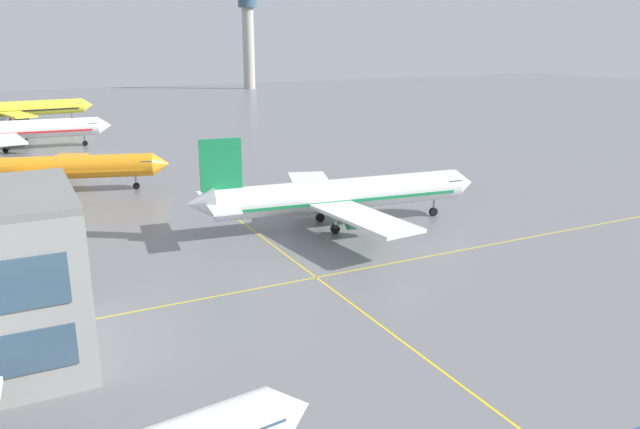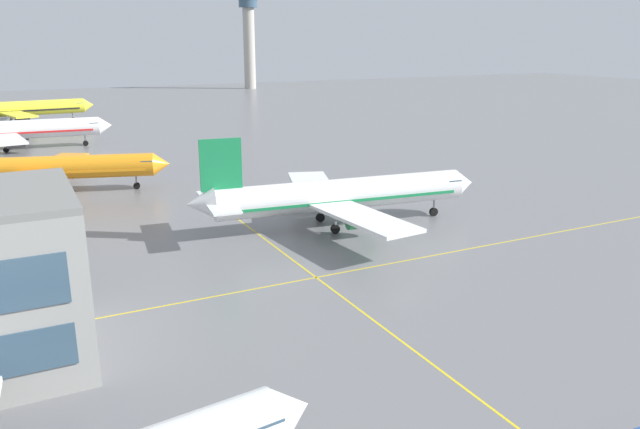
# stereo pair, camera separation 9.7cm
# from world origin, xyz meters

# --- Properties ---
(airliner_second_row) EXTENTS (38.24, 32.77, 11.88)m
(airliner_second_row) POSITION_xyz_m (10.25, 53.67, 4.06)
(airliner_second_row) COLOR white
(airliner_second_row) RESTS_ON ground
(airliner_third_row) EXTENTS (34.99, 29.86, 11.08)m
(airliner_third_row) POSITION_xyz_m (-20.66, 89.09, 3.78)
(airliner_third_row) COLOR orange
(airliner_third_row) RESTS_ON ground
(airliner_far_left_stand) EXTENTS (39.30, 33.76, 12.21)m
(airliner_far_left_stand) POSITION_xyz_m (-24.50, 132.96, 4.17)
(airliner_far_left_stand) COLOR white
(airliner_far_left_stand) RESTS_ON ground
(airliner_far_right_stand) EXTENTS (39.85, 34.34, 12.39)m
(airliner_far_right_stand) POSITION_xyz_m (-22.67, 176.49, 4.23)
(airliner_far_right_stand) COLOR yellow
(airliner_far_right_stand) RESTS_ON ground
(taxiway_markings) EXTENTS (167.75, 91.05, 0.01)m
(taxiway_markings) POSITION_xyz_m (0.00, 18.69, 0.00)
(taxiway_markings) COLOR yellow
(taxiway_markings) RESTS_ON ground
(control_tower) EXTENTS (8.82, 8.82, 40.87)m
(control_tower) POSITION_xyz_m (78.08, 265.13, 23.55)
(control_tower) COLOR #ADA89E
(control_tower) RESTS_ON ground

